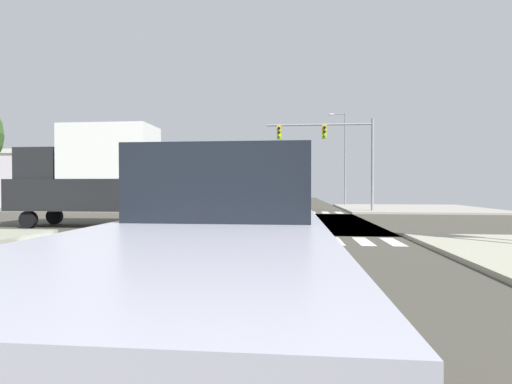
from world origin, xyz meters
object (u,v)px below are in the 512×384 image
at_px(pickup_queued_2, 244,193).
at_px(sedan_trailing_3, 262,192).
at_px(pickup_leading_3, 217,254).
at_px(bank_building, 94,179).
at_px(pickup_farside_1, 240,191).
at_px(sedan_outer_4, 233,193).
at_px(box_truck_middle_1, 94,174).
at_px(street_lamp, 343,151).
at_px(sedan_crossing_2, 251,194).
at_px(traffic_signal_mast, 331,143).

bearing_deg(pickup_queued_2, sedan_trailing_3, -90.00).
relative_size(pickup_leading_3, sedan_trailing_3, 1.19).
xyz_separation_m(bank_building, pickup_farside_1, (11.85, 20.83, -1.38)).
bearing_deg(pickup_farside_1, sedan_outer_4, 90.00).
relative_size(bank_building, sedan_trailing_3, 3.58).
relative_size(bank_building, sedan_outer_4, 3.58).
bearing_deg(sedan_trailing_3, pickup_farside_1, 54.40).
bearing_deg(pickup_leading_3, box_truck_middle_1, 122.73).
relative_size(street_lamp, box_truck_middle_1, 1.28).
xyz_separation_m(bank_building, pickup_leading_3, (18.85, -31.91, -1.38)).
bearing_deg(pickup_farside_1, box_truck_middle_1, 87.35).
xyz_separation_m(bank_building, sedan_crossing_2, (14.85, 7.88, -1.56)).
bearing_deg(sedan_outer_4, sedan_crossing_2, 118.23).
relative_size(box_truck_middle_1, sedan_outer_4, 1.67).
xyz_separation_m(sedan_trailing_3, sedan_outer_4, (-3.00, -11.55, 0.00)).
bearing_deg(bank_building, traffic_signal_mast, -17.51).
bearing_deg(pickup_queued_2, pickup_leading_3, 96.81).
relative_size(traffic_signal_mast, box_truck_middle_1, 1.11).
distance_m(pickup_farside_1, sedan_crossing_2, 13.29).
bearing_deg(street_lamp, pickup_queued_2, -176.53).
xyz_separation_m(pickup_farside_1, sedan_crossing_2, (3.00, -12.94, -0.17)).
xyz_separation_m(pickup_farside_1, pickup_queued_2, (3.00, -19.26, 0.00)).
bearing_deg(sedan_trailing_3, street_lamp, 113.27).
relative_size(sedan_trailing_3, box_truck_middle_1, 0.60).
height_order(box_truck_middle_1, sedan_outer_4, box_truck_middle_1).
height_order(street_lamp, pickup_leading_3, street_lamp).
bearing_deg(street_lamp, sedan_crossing_2, 149.80).
relative_size(pickup_farside_1, pickup_queued_2, 1.00).
xyz_separation_m(traffic_signal_mast, pickup_farside_1, (-10.69, 27.94, -3.91)).
bearing_deg(box_truck_middle_1, street_lamp, -35.68).
relative_size(pickup_queued_2, sedan_trailing_3, 1.19).
distance_m(street_lamp, pickup_queued_2, 10.68).
xyz_separation_m(sedan_trailing_3, box_truck_middle_1, (-4.80, -43.23, 1.45)).
xyz_separation_m(pickup_leading_3, sedan_trailing_3, (-4.00, 56.93, -0.17)).
height_order(pickup_farside_1, sedan_outer_4, pickup_farside_1).
height_order(sedan_crossing_2, box_truck_middle_1, box_truck_middle_1).
bearing_deg(traffic_signal_mast, sedan_trailing_3, 103.46).
bearing_deg(sedan_trailing_3, box_truck_middle_1, 83.66).
distance_m(bank_building, pickup_farside_1, 24.00).
bearing_deg(sedan_outer_4, traffic_signal_mast, 117.45).
xyz_separation_m(traffic_signal_mast, sedan_outer_4, (-10.69, 20.59, -4.09)).
relative_size(sedan_trailing_3, sedan_outer_4, 1.00).
xyz_separation_m(pickup_leading_3, box_truck_middle_1, (-8.80, 13.70, 1.27)).
distance_m(traffic_signal_mast, street_lamp, 9.53).
height_order(sedan_trailing_3, box_truck_middle_1, box_truck_middle_1).
distance_m(pickup_farside_1, sedan_trailing_3, 5.16).
xyz_separation_m(bank_building, sedan_outer_4, (11.85, 13.47, -1.56)).
distance_m(sedan_crossing_2, box_truck_middle_1, 26.57).
bearing_deg(pickup_leading_3, bank_building, 120.58).
height_order(pickup_queued_2, sedan_trailing_3, pickup_queued_2).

